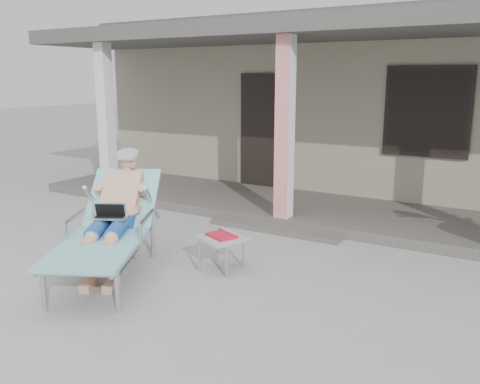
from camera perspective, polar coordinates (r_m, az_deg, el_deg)
The scene contains 7 objects.
ground at distance 5.87m, azimuth -4.41°, elevation -9.06°, with size 60.00×60.00×0.00m, color #9E9E99.
house at distance 11.41m, azimuth 14.64°, elevation 9.78°, with size 10.40×5.40×3.30m.
porch_deck at distance 8.36m, azimuth 7.37°, elevation -1.92°, with size 10.00×2.00×0.15m, color #605B56.
porch_overhang at distance 8.07m, azimuth 7.78°, elevation 16.98°, with size 10.00×2.30×2.85m.
porch_step at distance 7.37m, azimuth 3.83°, elevation -4.17°, with size 2.00×0.30×0.07m, color #605B56.
lounger at distance 5.87m, azimuth -14.30°, elevation -0.59°, with size 1.67×2.22×1.40m.
side_table at distance 5.86m, azimuth -2.09°, elevation -5.40°, with size 0.61×0.61×0.42m.
Camera 1 is at (3.14, -4.46, 2.18)m, focal length 38.00 mm.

